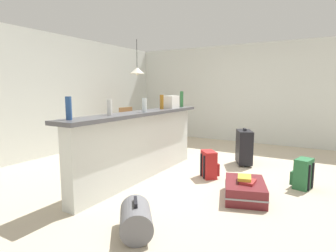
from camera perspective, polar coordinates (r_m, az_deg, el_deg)
The scene contains 21 objects.
ground_plane at distance 4.72m, azimuth 5.06°, elevation -9.59°, with size 13.00×13.00×0.05m, color beige.
wall_back at distance 6.42m, azimuth -20.44°, elevation 6.11°, with size 6.60×0.10×2.50m, color silver.
wall_right at distance 7.47m, azimuth 13.09°, elevation 6.56°, with size 0.10×6.00×2.50m, color silver.
partition_half_wall at distance 4.22m, azimuth -5.60°, elevation -4.39°, with size 2.80×0.20×0.99m, color silver.
bar_countertop at distance 4.15m, azimuth -5.69°, elevation 2.63°, with size 2.96×0.40×0.05m, color #4C4C51.
bottle_blue at distance 3.21m, azimuth -19.94°, elevation 3.49°, with size 0.07×0.07×0.26m, color #284C89.
bottle_white at distance 3.65m, azimuth -12.08°, elevation 3.83°, with size 0.07×0.07×0.21m, color silver.
bottle_clear at distance 4.06m, azimuth -4.92°, elevation 4.35°, with size 0.07×0.07×0.21m, color silver.
bottle_amber at distance 4.65m, azimuth -1.32°, elevation 5.02°, with size 0.07×0.07×0.24m, color #9E661E.
bottle_green at distance 5.22m, azimuth 2.84°, elevation 5.60°, with size 0.06×0.06×0.30m, color #2D6B38.
grocery_bag at distance 4.85m, azimuth 0.69°, elevation 5.00°, with size 0.26×0.18×0.22m, color silver.
dining_table at distance 6.56m, azimuth -6.01°, elevation 1.29°, with size 1.10×0.80×0.74m.
dining_chair_near_partition at distance 6.24m, azimuth -1.94°, elevation -0.22°, with size 0.42×0.42×0.93m.
dining_chair_far_side at distance 6.94m, azimuth -9.24°, elevation 0.50°, with size 0.47×0.47×0.93m.
pendant_lamp at distance 6.50m, azimuth -6.44°, elevation 11.39°, with size 0.34×0.34×0.82m.
suitcase_flat_maroon at distance 3.69m, azimuth 15.68°, elevation -12.65°, with size 0.89×0.68×0.22m.
suitcase_upright_black at distance 5.20m, azimuth 15.53°, elevation -4.18°, with size 0.50×0.40×0.67m.
duffel_bag_grey at distance 2.77m, azimuth -6.69°, elevation -18.63°, with size 0.56×0.53×0.34m.
backpack_red at distance 4.37m, azimuth 8.56°, elevation -7.97°, with size 0.34×0.34×0.42m.
backpack_green at distance 4.30m, azimuth 26.18°, elevation -8.94°, with size 0.32×0.29×0.42m.
book_stack at distance 3.61m, azimuth 15.90°, elevation -10.65°, with size 0.26×0.24×0.07m.
Camera 1 is at (-4.09, -1.90, 1.38)m, focal length 29.35 mm.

